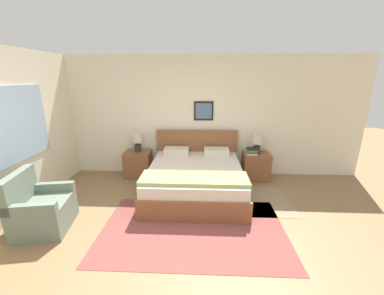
{
  "coord_description": "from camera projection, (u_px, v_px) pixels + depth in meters",
  "views": [
    {
      "loc": [
        0.32,
        -2.45,
        2.15
      ],
      "look_at": [
        0.14,
        1.46,
        0.97
      ],
      "focal_mm": 22.0,
      "sensor_mm": 36.0,
      "label": 1
    }
  ],
  "objects": [
    {
      "name": "ground_plane",
      "position": [
        175.0,
        254.0,
        2.98
      ],
      "size": [
        16.0,
        16.0,
        0.0
      ],
      "primitive_type": "plane",
      "color": "olive"
    },
    {
      "name": "wall_back",
      "position": [
        188.0,
        117.0,
        5.17
      ],
      "size": [
        7.59,
        0.09,
        2.6
      ],
      "color": "beige",
      "rests_on": "ground_plane"
    },
    {
      "name": "wall_left",
      "position": [
        28.0,
        129.0,
        3.97
      ],
      "size": [
        0.08,
        5.06,
        2.6
      ],
      "color": "beige",
      "rests_on": "ground_plane"
    },
    {
      "name": "area_rug_main",
      "position": [
        193.0,
        229.0,
        3.46
      ],
      "size": [
        2.67,
        1.65,
        0.01
      ],
      "color": "brown",
      "rests_on": "ground_plane"
    },
    {
      "name": "area_rug_bedside",
      "position": [
        264.0,
        200.0,
        4.26
      ],
      "size": [
        0.92,
        1.11,
        0.01
      ],
      "color": "#897556",
      "rests_on": "ground_plane"
    },
    {
      "name": "bed",
      "position": [
        195.0,
        179.0,
        4.46
      ],
      "size": [
        1.77,
        1.94,
        1.03
      ],
      "color": "brown",
      "rests_on": "ground_plane"
    },
    {
      "name": "armchair",
      "position": [
        41.0,
        210.0,
        3.41
      ],
      "size": [
        0.79,
        0.86,
        0.89
      ],
      "rotation": [
        0.0,
        0.0,
        -1.4
      ],
      "color": "slate",
      "rests_on": "ground_plane"
    },
    {
      "name": "nightstand_near_window",
      "position": [
        138.0,
        164.0,
        5.22
      ],
      "size": [
        0.56,
        0.46,
        0.58
      ],
      "color": "brown",
      "rests_on": "ground_plane"
    },
    {
      "name": "nightstand_by_door",
      "position": [
        256.0,
        166.0,
        5.11
      ],
      "size": [
        0.56,
        0.46,
        0.58
      ],
      "color": "brown",
      "rests_on": "ground_plane"
    },
    {
      "name": "table_lamp_near_window",
      "position": [
        137.0,
        140.0,
        5.08
      ],
      "size": [
        0.24,
        0.24,
        0.41
      ],
      "color": "#2D2823",
      "rests_on": "nightstand_near_window"
    },
    {
      "name": "table_lamp_by_door",
      "position": [
        257.0,
        141.0,
        4.97
      ],
      "size": [
        0.24,
        0.24,
        0.41
      ],
      "color": "#2D2823",
      "rests_on": "nightstand_by_door"
    },
    {
      "name": "book_thick_bottom",
      "position": [
        251.0,
        153.0,
        4.98
      ],
      "size": [
        0.21,
        0.25,
        0.04
      ],
      "rotation": [
        0.0,
        0.0,
        0.01
      ],
      "color": "beige",
      "rests_on": "nightstand_by_door"
    },
    {
      "name": "book_hardcover_middle",
      "position": [
        251.0,
        152.0,
        4.97
      ],
      "size": [
        0.19,
        0.21,
        0.02
      ],
      "rotation": [
        0.0,
        0.0,
        0.05
      ],
      "color": "#232328",
      "rests_on": "book_thick_bottom"
    },
    {
      "name": "book_novel_upper",
      "position": [
        251.0,
        150.0,
        4.97
      ],
      "size": [
        0.24,
        0.26,
        0.04
      ],
      "rotation": [
        0.0,
        0.0,
        0.18
      ],
      "color": "#4C7551",
      "rests_on": "book_hardcover_middle"
    },
    {
      "name": "book_slim_near_top",
      "position": [
        252.0,
        149.0,
        4.96
      ],
      "size": [
        0.19,
        0.24,
        0.03
      ],
      "rotation": [
        0.0,
        0.0,
        0.14
      ],
      "color": "#232328",
      "rests_on": "book_novel_upper"
    }
  ]
}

